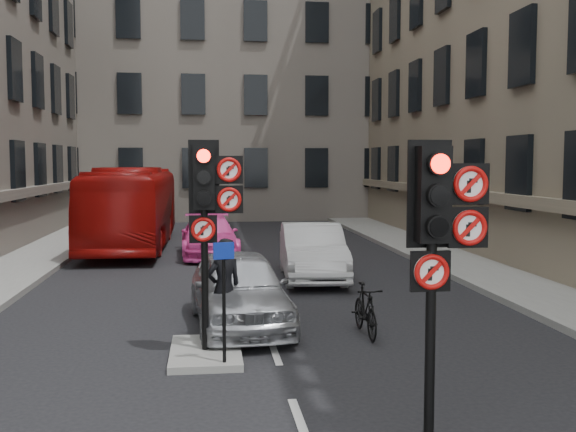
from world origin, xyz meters
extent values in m
cube|color=gray|center=(7.20, 12.00, 0.08)|extent=(3.00, 50.00, 0.16)
cube|color=gray|center=(-1.20, 5.00, 0.06)|extent=(1.20, 2.00, 0.12)
cube|color=slate|center=(0.00, 38.00, 10.00)|extent=(30.00, 14.00, 20.00)
cylinder|color=black|center=(1.40, 1.00, 1.20)|extent=(0.12, 0.12, 2.40)
cube|color=black|center=(1.40, 1.00, 2.95)|extent=(0.36, 0.28, 1.10)
cube|color=black|center=(1.40, 1.13, 2.95)|extent=(0.52, 0.03, 1.25)
cylinder|color=#FF1407|center=(1.40, 0.76, 3.30)|extent=(0.22, 0.01, 0.22)
cylinder|color=black|center=(1.40, 0.76, 2.95)|extent=(0.22, 0.01, 0.22)
cylinder|color=black|center=(1.40, 0.76, 2.60)|extent=(0.22, 0.01, 0.22)
cube|color=black|center=(1.82, 0.98, 3.07)|extent=(0.47, 0.05, 0.47)
cylinder|color=white|center=(1.82, 0.94, 3.07)|extent=(0.41, 0.02, 0.41)
torus|color=#BF0C0A|center=(1.82, 0.93, 3.07)|extent=(0.41, 0.06, 0.41)
cube|color=#BF0C0A|center=(1.82, 0.92, 3.07)|extent=(0.25, 0.01, 0.25)
cube|color=black|center=(1.82, 0.98, 2.57)|extent=(0.47, 0.05, 0.47)
cylinder|color=white|center=(1.82, 0.94, 2.57)|extent=(0.41, 0.02, 0.41)
torus|color=#BF0C0A|center=(1.82, 0.93, 2.57)|extent=(0.41, 0.06, 0.41)
cube|color=#BF0C0A|center=(1.82, 0.92, 2.57)|extent=(0.25, 0.01, 0.25)
cube|color=black|center=(1.38, 0.98, 2.07)|extent=(0.47, 0.05, 0.47)
cylinder|color=white|center=(1.38, 0.94, 2.07)|extent=(0.41, 0.02, 0.41)
torus|color=#BF0C0A|center=(1.38, 0.93, 2.07)|extent=(0.41, 0.06, 0.41)
cube|color=#BF0C0A|center=(1.38, 0.92, 2.07)|extent=(0.25, 0.01, 0.25)
cylinder|color=black|center=(-1.20, 5.00, 1.32)|extent=(0.12, 0.12, 2.40)
cube|color=black|center=(-1.20, 5.00, 3.07)|extent=(0.36, 0.28, 1.10)
cube|color=black|center=(-1.20, 5.13, 3.07)|extent=(0.52, 0.03, 1.25)
cylinder|color=#FF1407|center=(-1.20, 4.75, 3.42)|extent=(0.22, 0.02, 0.22)
cylinder|color=black|center=(-1.20, 4.75, 3.07)|extent=(0.22, 0.02, 0.22)
cylinder|color=black|center=(-1.20, 4.75, 2.72)|extent=(0.22, 0.02, 0.22)
cube|color=black|center=(-0.78, 4.98, 3.19)|extent=(0.47, 0.05, 0.47)
cylinder|color=white|center=(-0.78, 4.94, 3.19)|extent=(0.41, 0.02, 0.41)
torus|color=#BF0C0A|center=(-0.78, 4.92, 3.19)|extent=(0.41, 0.06, 0.41)
cube|color=#BF0C0A|center=(-0.78, 4.92, 3.19)|extent=(0.25, 0.02, 0.25)
cube|color=black|center=(-0.78, 4.98, 2.69)|extent=(0.47, 0.05, 0.47)
cylinder|color=white|center=(-0.78, 4.94, 2.69)|extent=(0.41, 0.02, 0.41)
torus|color=#BF0C0A|center=(-0.78, 4.92, 2.69)|extent=(0.41, 0.06, 0.41)
cube|color=#BF0C0A|center=(-0.78, 4.92, 2.69)|extent=(0.25, 0.02, 0.25)
cube|color=black|center=(-1.22, 4.98, 2.19)|extent=(0.47, 0.05, 0.47)
cylinder|color=white|center=(-1.22, 4.94, 2.19)|extent=(0.41, 0.02, 0.41)
torus|color=#BF0C0A|center=(-1.22, 4.92, 2.19)|extent=(0.41, 0.06, 0.41)
cube|color=#BF0C0A|center=(-1.22, 4.92, 2.19)|extent=(0.25, 0.02, 0.25)
imported|color=#A2A4A9|center=(-0.52, 7.00, 0.77)|extent=(2.14, 4.63, 1.54)
imported|color=silver|center=(1.82, 12.33, 0.78)|extent=(1.95, 4.85, 1.57)
imported|color=#E944A2|center=(-1.07, 17.44, 0.69)|extent=(2.12, 4.86, 1.39)
imported|color=#930C0A|center=(-4.01, 20.33, 1.56)|extent=(2.71, 11.22, 3.12)
imported|color=black|center=(1.84, 6.00, 0.50)|extent=(0.48, 1.66, 1.00)
imported|color=black|center=(-0.85, 6.00, 0.96)|extent=(0.82, 0.69, 1.92)
cylinder|color=black|center=(-0.90, 4.20, 1.07)|extent=(0.06, 0.06, 1.90)
cube|color=#0D2696|center=(-0.90, 4.15, 1.93)|extent=(0.33, 0.10, 0.27)
camera|label=1|loc=(-1.17, -6.41, 3.32)|focal=42.00mm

